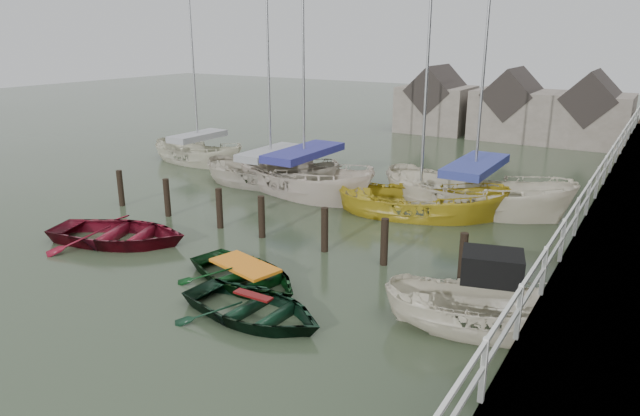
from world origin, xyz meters
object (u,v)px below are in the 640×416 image
Objects in this scene: sailboat_b at (304,191)px; sailboat_d at (472,207)px; sailboat_c at (419,215)px; rowboat_red at (120,243)px; sailboat_a at (271,184)px; rowboat_green at (246,284)px; motorboat at (484,328)px; sailboat_e at (199,162)px; rowboat_dkgreen at (254,318)px.

sailboat_d is (6.70, 1.47, 0.00)m from sailboat_b.
sailboat_c reaches higher than sailboat_d.
sailboat_a is at bearing -18.53° from rowboat_red.
sailboat_c reaches higher than rowboat_green.
rowboat_red is 0.93× the size of motorboat.
sailboat_e reaches higher than motorboat.
sailboat_d is at bearing -60.89° from rowboat_red.
sailboat_c reaches higher than sailboat_e.
sailboat_c is (5.30, -0.38, -0.04)m from sailboat_b.
motorboat is 0.42× the size of sailboat_d.
sailboat_c is 1.19× the size of sailboat_e.
motorboat is 0.40× the size of sailboat_a.
sailboat_a reaches higher than sailboat_b.
sailboat_b is (1.88, -0.23, -0.01)m from sailboat_a.
sailboat_e is (-14.47, 0.49, 0.00)m from sailboat_d.
sailboat_d is at bearing -52.37° from sailboat_c.
sailboat_e is at bearing 90.46° from sailboat_b.
motorboat is 9.57m from sailboat_d.
rowboat_dkgreen is at bearing -138.41° from sailboat_b.
sailboat_c reaches higher than rowboat_dkgreen.
rowboat_red is at bearing 100.10° from rowboat_green.
rowboat_dkgreen is (1.37, -1.39, 0.00)m from rowboat_green.
rowboat_red is 1.19× the size of rowboat_green.
sailboat_b is (-9.80, 7.59, -0.03)m from motorboat.
sailboat_b is (1.76, 8.09, 0.06)m from rowboat_red.
motorboat is at bearing -163.21° from sailboat_c.
sailboat_e is (-12.77, 11.77, 0.06)m from rowboat_dkgreen.
sailboat_c is (1.66, 8.04, 0.01)m from rowboat_green.
sailboat_e is (-11.40, 10.38, 0.06)m from rowboat_green.
sailboat_d reaches higher than sailboat_e.
motorboat is at bearing -113.60° from sailboat_e.
rowboat_dkgreen is 12.17m from sailboat_a.
motorboat is at bearing -113.16° from sailboat_b.
sailboat_e is (-5.88, 1.73, -0.00)m from sailboat_a.
sailboat_b is 1.18× the size of sailboat_e.
sailboat_a is (-0.13, 8.32, 0.07)m from rowboat_red.
rowboat_dkgreen is 5.29m from motorboat.
rowboat_green is 0.33× the size of sailboat_b.
rowboat_red is 8.32m from sailboat_a.
rowboat_dkgreen is 9.44m from sailboat_c.
sailboat_d is (-3.10, 9.05, -0.03)m from motorboat.
sailboat_b is at bearing -107.03° from sailboat_a.
sailboat_b is at bearing 70.71° from sailboat_c.
sailboat_d is at bearing -63.04° from sailboat_b.
sailboat_a is at bearing 101.14° from sailboat_d.
rowboat_green is (5.39, -0.33, 0.00)m from rowboat_red.
sailboat_b is 5.31m from sailboat_c.
sailboat_d is (1.70, 11.28, 0.06)m from rowboat_dkgreen.
rowboat_dkgreen is 0.33× the size of sailboat_c.
rowboat_red is 8.28m from sailboat_b.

